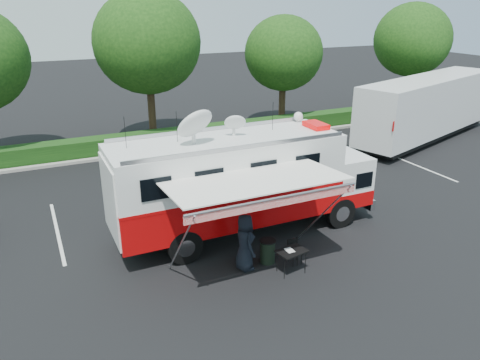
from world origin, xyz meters
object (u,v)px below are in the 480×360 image
object	(u,v)px
folding_table	(292,252)
trash_bin	(268,251)
command_truck	(244,181)
semi_trailer	(427,107)

from	to	relation	value
folding_table	trash_bin	size ratio (longest dim) A/B	1.28
command_truck	folding_table	xyz separation A→B (m)	(0.15, -3.22, -1.29)
command_truck	semi_trailer	distance (m)	16.97
folding_table	semi_trailer	xyz separation A→B (m)	(15.50, 9.79, 1.29)
command_truck	semi_trailer	xyz separation A→B (m)	(15.65, 6.56, -0.00)
folding_table	semi_trailer	bearing A→B (deg)	32.26
folding_table	semi_trailer	size ratio (longest dim) A/B	0.08
trash_bin	semi_trailer	bearing A→B (deg)	29.26
command_truck	folding_table	bearing A→B (deg)	-87.29
command_truck	trash_bin	xyz separation A→B (m)	(-0.23, -2.34, -1.63)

